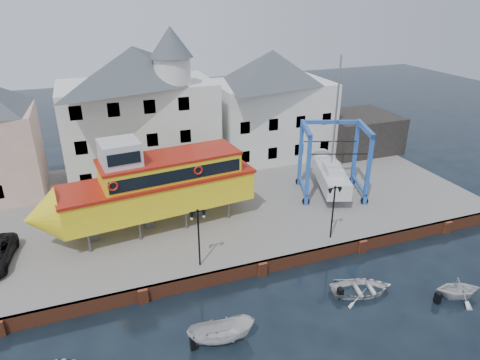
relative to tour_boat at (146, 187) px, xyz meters
name	(u,v)px	position (x,y,z in m)	size (l,w,h in m)	color
ground	(262,275)	(6.34, -7.34, -4.42)	(140.00, 140.00, 0.00)	black
hardstanding	(214,200)	(6.34, 3.66, -3.92)	(44.00, 22.00, 1.00)	slate
quay_wall	(261,268)	(6.34, -7.24, -3.92)	(44.00, 0.47, 1.00)	brown
building_white_main	(140,110)	(1.47, 11.05, 2.92)	(14.00, 8.30, 14.00)	silver
building_white_right	(271,104)	(15.34, 11.65, 2.18)	(12.00, 8.00, 11.20)	silver
shed_dark	(358,132)	(25.34, 9.66, -1.42)	(8.00, 7.00, 4.00)	black
lamp_post_left	(198,223)	(2.34, -6.14, -0.25)	(1.12, 0.32, 4.20)	black
lamp_post_right	(334,199)	(12.34, -6.14, -0.25)	(1.12, 0.32, 4.20)	black
tour_boat	(146,187)	(0.00, 0.00, 0.00)	(17.00, 5.79, 7.26)	#59595E
travel_lift	(330,170)	(16.44, 0.99, -1.40)	(6.76, 8.22, 12.08)	blue
motorboat_a	(221,341)	(1.87, -12.11, -4.42)	(1.41, 3.75, 1.45)	silver
motorboat_b	(361,292)	(11.60, -11.27, -4.42)	(2.87, 4.01, 0.83)	silver
motorboat_c	(457,297)	(17.01, -13.77, -4.42)	(2.52, 2.92, 1.54)	silver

